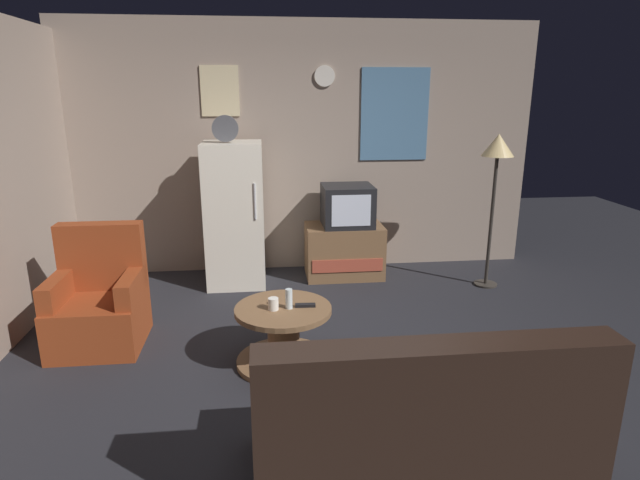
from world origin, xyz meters
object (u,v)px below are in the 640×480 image
Objects in this scene: standing_lamp at (497,157)px; couch at (420,430)px; armchair at (99,304)px; fridge at (235,214)px; crt_tv at (347,206)px; mug_ceramic_white at (273,304)px; remote_control at (305,305)px; wine_glass at (289,299)px; tv_stand at (344,251)px; coffee_table at (284,336)px.

standing_lamp is 3.35m from couch.
fridge is at bearing 51.09° from armchair.
crt_tv is 2.13m from mug_ceramic_white.
crt_tv is at bearing 4.12° from fridge.
standing_lamp is 2.85m from mug_ceramic_white.
couch is (1.08, -3.14, -0.44)m from fridge.
crt_tv reaches higher than mug_ceramic_white.
armchair reaches higher than remote_control.
couch reaches higher than remote_control.
wine_glass is 0.14m from remote_control.
fridge is at bearing 108.91° from couch.
tv_stand reaches higher than mug_ceramic_white.
armchair reaches higher than wine_glass.
wine_glass is at bearing -169.21° from remote_control.
crt_tv is 0.34× the size of standing_lamp.
wine_glass is at bearing -145.98° from standing_lamp.
crt_tv is at bearing 69.01° from wine_glass.
mug_ceramic_white is at bearing -79.17° from fridge.
fridge reaches higher than standing_lamp.
mug_ceramic_white is at bearing -113.78° from crt_tv.
crt_tv is at bearing -1.78° from tv_stand.
couch is (0.65, -1.33, 0.08)m from coffee_table.
couch is at bearing -41.11° from armchair.
crt_tv is 0.56× the size of armchair.
tv_stand is 5.60× the size of remote_control.
coffee_table is at bearing -112.34° from crt_tv.
standing_lamp is at bearing 14.05° from armchair.
wine_glass is (0.47, -1.84, -0.22)m from fridge.
armchair is 0.56× the size of couch.
remote_control is at bearing -72.05° from fridge.
tv_stand is 0.87× the size of armchair.
fridge reaches higher than armchair.
remote_control is at bearing -107.94° from crt_tv.
remote_control is 0.09× the size of couch.
tv_stand is 0.49× the size of couch.
crt_tv is at bearing 31.52° from armchair.
fridge is 1.21m from crt_tv.
standing_lamp is at bearing 60.61° from couch.
standing_lamp reaches higher than couch.
tv_stand is at bearing 69.82° from wine_glass.
fridge is 2.73m from standing_lamp.
fridge is 1.27m from tv_stand.
wine_glass reaches higher than tv_stand.
fridge is at bearing 103.19° from coffee_table.
standing_lamp is 17.67× the size of mug_ceramic_white.
fridge reaches higher than remote_control.
fridge is 1.93m from coffee_table.
remote_control is (0.24, 0.03, -0.03)m from mug_ceramic_white.
wine_glass is 0.16× the size of armchair.
coffee_table is at bearing 152.63° from wine_glass.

